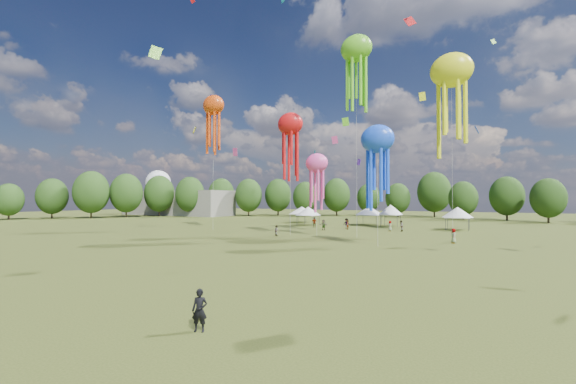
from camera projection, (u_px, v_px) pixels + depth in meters
The scene contains 10 objects.
ground at pixel (131, 289), 21.08m from camera, with size 300.00×300.00×0.00m, color #384416.
observer_main at pixel (200, 310), 14.36m from camera, with size 0.62×0.41×1.71m, color black.
spectator_near at pixel (277, 231), 51.64m from camera, with size 0.74×0.58×1.52m, color gray.
spectators_far at pixel (359, 225), 59.85m from camera, with size 25.93×14.78×1.87m.
festival_tents at pixel (359, 211), 71.87m from camera, with size 37.54×12.94×4.25m.
show_kites at pixel (365, 107), 52.39m from camera, with size 42.74×21.56×28.19m.
small_kites at pixel (354, 42), 55.87m from camera, with size 71.34×56.95×41.81m.
treeline at pixel (369, 194), 77.69m from camera, with size 201.57×95.24×13.43m.
hangar at pixel (177, 203), 119.08m from camera, with size 40.00×12.00×8.00m, color gray.
radome at pixel (158, 187), 132.22m from camera, with size 9.00×9.00×16.00m.
Camera 1 is at (18.44, -13.98, 5.35)m, focal length 22.24 mm.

